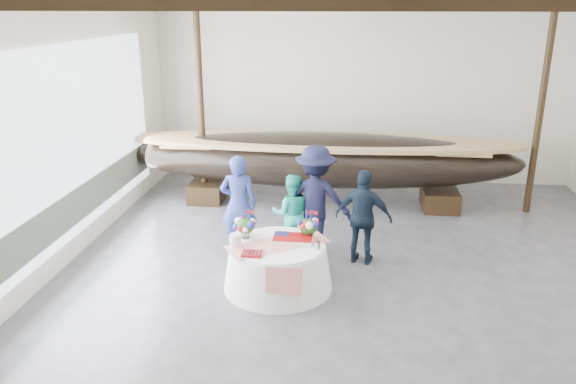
# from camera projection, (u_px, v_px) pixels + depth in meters

# --- Properties ---
(floor) EXTENTS (10.00, 12.00, 0.01)m
(floor) POSITION_uv_depth(u_px,v_px,m) (364.00, 295.00, 8.55)
(floor) COLOR #3D3D42
(floor) RESTS_ON ground
(wall_back) EXTENTS (10.00, 0.02, 4.50)m
(wall_back) POSITION_uv_depth(u_px,v_px,m) (364.00, 89.00, 13.48)
(wall_back) COLOR silver
(wall_back) RESTS_ON ground
(wall_left) EXTENTS (0.02, 12.00, 4.50)m
(wall_left) POSITION_uv_depth(u_px,v_px,m) (33.00, 142.00, 8.35)
(wall_left) COLOR silver
(wall_left) RESTS_ON ground
(pavilion_structure) EXTENTS (9.80, 11.76, 4.50)m
(pavilion_structure) POSITION_uv_depth(u_px,v_px,m) (375.00, 19.00, 7.94)
(pavilion_structure) COLOR black
(pavilion_structure) RESTS_ON ground
(open_bay) EXTENTS (0.03, 7.00, 3.20)m
(open_bay) POSITION_uv_depth(u_px,v_px,m) (71.00, 153.00, 9.43)
(open_bay) COLOR silver
(open_bay) RESTS_ON ground
(longboat_display) EXTENTS (8.52, 1.70, 1.60)m
(longboat_display) POSITION_uv_depth(u_px,v_px,m) (322.00, 159.00, 12.10)
(longboat_display) COLOR black
(longboat_display) RESTS_ON ground
(banquet_table) EXTENTS (1.69, 1.69, 0.73)m
(banquet_table) POSITION_uv_depth(u_px,v_px,m) (278.00, 266.00, 8.67)
(banquet_table) COLOR white
(banquet_table) RESTS_ON ground
(tabletop_items) EXTENTS (1.62, 1.29, 0.40)m
(tabletop_items) POSITION_uv_depth(u_px,v_px,m) (275.00, 231.00, 8.67)
(tabletop_items) COLOR red
(tabletop_items) RESTS_ON banquet_table
(guest_woman_blue) EXTENTS (0.66, 0.45, 1.77)m
(guest_woman_blue) POSITION_uv_depth(u_px,v_px,m) (239.00, 204.00, 9.79)
(guest_woman_blue) COLOR navy
(guest_woman_blue) RESTS_ON ground
(guest_woman_teal) EXTENTS (0.74, 0.61, 1.43)m
(guest_woman_teal) POSITION_uv_depth(u_px,v_px,m) (291.00, 214.00, 9.83)
(guest_woman_teal) COLOR #23B59D
(guest_woman_teal) RESTS_ON ground
(guest_man_left) EXTENTS (1.30, 0.81, 1.93)m
(guest_man_left) POSITION_uv_depth(u_px,v_px,m) (316.00, 200.00, 9.78)
(guest_man_left) COLOR black
(guest_man_left) RESTS_ON ground
(guest_man_right) EXTENTS (1.03, 0.62, 1.64)m
(guest_man_right) POSITION_uv_depth(u_px,v_px,m) (363.00, 217.00, 9.37)
(guest_man_right) COLOR black
(guest_man_right) RESTS_ON ground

